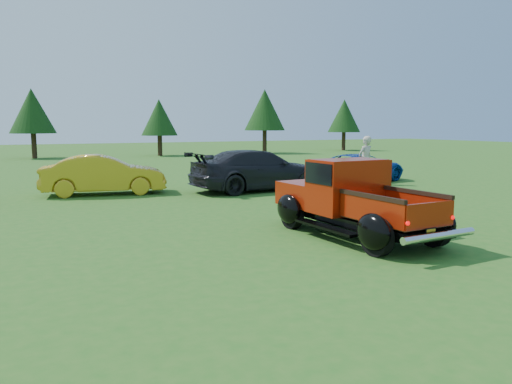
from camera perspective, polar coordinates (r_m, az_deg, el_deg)
name	(u,v)px	position (r m, az deg, el deg)	size (l,w,h in m)	color
ground	(277,246)	(10.00, 2.43, -6.13)	(120.00, 120.00, 0.00)	#26601B
tree_mid_left	(32,111)	(39.55, -24.22, 8.43)	(3.20, 3.20, 5.00)	#332114
tree_mid_right	(159,118)	(39.97, -11.00, 8.35)	(2.82, 2.82, 4.40)	#332114
tree_east	(265,110)	(42.82, 1.00, 9.35)	(3.46, 3.46, 5.40)	#332114
tree_far_east	(344,116)	(48.43, 10.04, 8.55)	(3.07, 3.07, 4.80)	#332114
pickup_truck	(347,199)	(11.12, 10.39, -0.75)	(2.25, 4.52, 1.65)	black
show_car_yellow	(104,175)	(18.03, -17.01, 1.91)	(1.45, 4.14, 1.37)	gold
show_car_grey	(258,170)	(18.32, 0.27, 2.52)	(2.09, 5.13, 1.49)	black
show_car_blue	(360,168)	(21.70, 11.83, 2.75)	(1.96, 4.25, 1.18)	#0E3B9D
spectator	(365,160)	(20.63, 12.39, 3.56)	(0.71, 0.47, 1.95)	#B5AB9C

